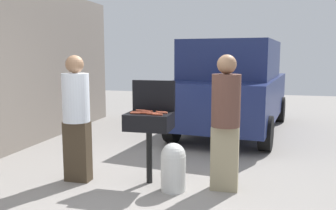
# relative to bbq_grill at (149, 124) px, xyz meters

# --- Properties ---
(ground_plane) EXTENTS (24.00, 24.00, 0.00)m
(ground_plane) POSITION_rel_bbq_grill_xyz_m (-0.05, -0.28, -0.81)
(ground_plane) COLOR gray
(bbq_grill) EXTENTS (0.60, 0.44, 0.95)m
(bbq_grill) POSITION_rel_bbq_grill_xyz_m (0.00, 0.00, 0.00)
(bbq_grill) COLOR black
(bbq_grill) RESTS_ON ground
(grill_lid_open) EXTENTS (0.60, 0.05, 0.42)m
(grill_lid_open) POSITION_rel_bbq_grill_xyz_m (0.00, 0.22, 0.36)
(grill_lid_open) COLOR black
(grill_lid_open) RESTS_ON bbq_grill
(hot_dog_0) EXTENTS (0.13, 0.03, 0.03)m
(hot_dog_0) POSITION_rel_bbq_grill_xyz_m (-0.16, 0.12, 0.16)
(hot_dog_0) COLOR #C6593D
(hot_dog_0) RESTS_ON bbq_grill
(hot_dog_1) EXTENTS (0.13, 0.04, 0.03)m
(hot_dog_1) POSITION_rel_bbq_grill_xyz_m (0.08, -0.06, 0.16)
(hot_dog_1) COLOR #C6593D
(hot_dog_1) RESTS_ON bbq_grill
(hot_dog_2) EXTENTS (0.13, 0.04, 0.03)m
(hot_dog_2) POSITION_rel_bbq_grill_xyz_m (-0.04, 0.03, 0.16)
(hot_dog_2) COLOR #B74C33
(hot_dog_2) RESTS_ON bbq_grill
(hot_dog_3) EXTENTS (0.13, 0.03, 0.03)m
(hot_dog_3) POSITION_rel_bbq_grill_xyz_m (0.16, -0.14, 0.16)
(hot_dog_3) COLOR #B74C33
(hot_dog_3) RESTS_ON bbq_grill
(hot_dog_4) EXTENTS (0.13, 0.03, 0.03)m
(hot_dog_4) POSITION_rel_bbq_grill_xyz_m (0.07, -0.11, 0.16)
(hot_dog_4) COLOR #AD4228
(hot_dog_4) RESTS_ON bbq_grill
(hot_dog_5) EXTENTS (0.13, 0.03, 0.03)m
(hot_dog_5) POSITION_rel_bbq_grill_xyz_m (-0.05, -0.07, 0.16)
(hot_dog_5) COLOR #AD4228
(hot_dog_5) RESTS_ON bbq_grill
(hot_dog_6) EXTENTS (0.13, 0.04, 0.03)m
(hot_dog_6) POSITION_rel_bbq_grill_xyz_m (-0.16, -0.04, 0.16)
(hot_dog_6) COLOR #AD4228
(hot_dog_6) RESTS_ON bbq_grill
(hot_dog_7) EXTENTS (0.13, 0.03, 0.03)m
(hot_dog_7) POSITION_rel_bbq_grill_xyz_m (0.15, 0.06, 0.16)
(hot_dog_7) COLOR #AD4228
(hot_dog_7) RESTS_ON bbq_grill
(hot_dog_8) EXTENTS (0.13, 0.04, 0.03)m
(hot_dog_8) POSITION_rel_bbq_grill_xyz_m (-0.03, 0.08, 0.16)
(hot_dog_8) COLOR #AD4228
(hot_dog_8) RESTS_ON bbq_grill
(hot_dog_9) EXTENTS (0.13, 0.04, 0.03)m
(hot_dog_9) POSITION_rel_bbq_grill_xyz_m (0.18, 0.01, 0.16)
(hot_dog_9) COLOR #C6593D
(hot_dog_9) RESTS_ON bbq_grill
(hot_dog_10) EXTENTS (0.13, 0.04, 0.03)m
(hot_dog_10) POSITION_rel_bbq_grill_xyz_m (-0.16, -0.10, 0.16)
(hot_dog_10) COLOR #C6593D
(hot_dog_10) RESTS_ON bbq_grill
(propane_tank) EXTENTS (0.32, 0.32, 0.62)m
(propane_tank) POSITION_rel_bbq_grill_xyz_m (0.38, -0.19, -0.49)
(propane_tank) COLOR silver
(propane_tank) RESTS_ON ground
(person_left) EXTENTS (0.36, 0.36, 1.71)m
(person_left) POSITION_rel_bbq_grill_xyz_m (-0.97, -0.16, 0.12)
(person_left) COLOR #3F3323
(person_left) RESTS_ON ground
(person_right) EXTENTS (0.36, 0.36, 1.72)m
(person_right) POSITION_rel_bbq_grill_xyz_m (1.01, -0.00, 0.13)
(person_right) COLOR gray
(person_right) RESTS_ON ground
(parked_minivan) EXTENTS (2.48, 4.61, 2.02)m
(parked_minivan) POSITION_rel_bbq_grill_xyz_m (0.84, 3.67, 0.22)
(parked_minivan) COLOR navy
(parked_minivan) RESTS_ON ground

